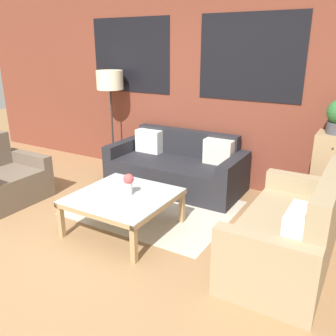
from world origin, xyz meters
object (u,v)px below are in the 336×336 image
Objects in this scene: armchair_corner at (3,181)px; floor_lamp at (110,84)px; couch_dark at (177,168)px; settee_vintage at (291,233)px; drawer_cabinet at (330,174)px; flower_vase at (129,182)px; coffee_table at (123,199)px.

floor_lamp reaches higher than armchair_corner.
couch_dark is 1.17× the size of settee_vintage.
couch_dark is at bearing -174.10° from drawer_cabinet.
settee_vintage is 6.95× the size of flower_vase.
drawer_cabinet is at bearing 40.77° from flower_vase.
drawer_cabinet reaches higher than flower_vase.
couch_dark is 8.14× the size of flower_vase.
drawer_cabinet is at bearing 5.90° from couch_dark.
armchair_corner is at bearing -137.46° from couch_dark.
coffee_table is (-1.73, -0.26, 0.05)m from settee_vintage.
coffee_table is 4.34× the size of flower_vase.
settee_vintage is (1.85, -1.14, 0.03)m from couch_dark.
settee_vintage reaches higher than couch_dark.
drawer_cabinet reaches higher than couch_dark.
couch_dark is 1.41m from coffee_table.
settee_vintage is at bearing -95.98° from drawer_cabinet.
settee_vintage reaches higher than armchair_corner.
flower_vase is at bearing -46.50° from floor_lamp.
settee_vintage is 3.60m from armchair_corner.
floor_lamp is 6.75× the size of flower_vase.
drawer_cabinet is 2.41m from flower_vase.
coffee_table is 1.04× the size of drawer_cabinet.
drawer_cabinet is at bearing 0.88° from floor_lamp.
coffee_table is at bearing 5.40° from armchair_corner.
armchair_corner is at bearing -174.60° from coffee_table.
couch_dark is 1.40m from flower_vase.
settee_vintage is 1.71m from flower_vase.
coffee_table is 0.64× the size of floor_lamp.
floor_lamp is (-1.27, 0.16, 1.11)m from couch_dark.
settee_vintage is 1.03× the size of floor_lamp.
flower_vase is (1.89, 0.22, 0.28)m from armchair_corner.
flower_vase is at bearing -82.96° from couch_dark.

